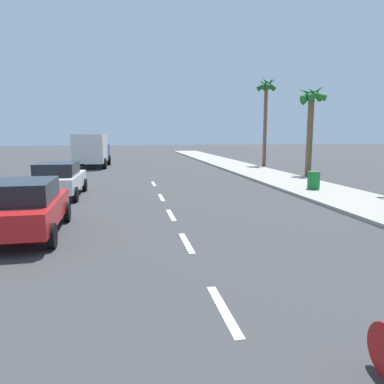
# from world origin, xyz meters

# --- Properties ---
(ground_plane) EXTENTS (160.00, 160.00, 0.00)m
(ground_plane) POSITION_xyz_m (0.00, 20.00, 0.00)
(ground_plane) COLOR #38383A
(sidewalk_strip) EXTENTS (3.60, 80.00, 0.14)m
(sidewalk_strip) POSITION_xyz_m (7.87, 22.00, 0.07)
(sidewalk_strip) COLOR #9E998E
(sidewalk_strip) RESTS_ON ground
(lane_stripe_2) EXTENTS (0.16, 1.80, 0.01)m
(lane_stripe_2) POSITION_xyz_m (0.00, 8.09, 0.00)
(lane_stripe_2) COLOR white
(lane_stripe_2) RESTS_ON ground
(lane_stripe_3) EXTENTS (0.16, 1.80, 0.01)m
(lane_stripe_3) POSITION_xyz_m (0.00, 11.85, 0.00)
(lane_stripe_3) COLOR white
(lane_stripe_3) RESTS_ON ground
(lane_stripe_4) EXTENTS (0.16, 1.80, 0.01)m
(lane_stripe_4) POSITION_xyz_m (0.00, 15.25, 0.00)
(lane_stripe_4) COLOR white
(lane_stripe_4) RESTS_ON ground
(lane_stripe_5) EXTENTS (0.16, 1.80, 0.01)m
(lane_stripe_5) POSITION_xyz_m (0.00, 18.87, 0.00)
(lane_stripe_5) COLOR white
(lane_stripe_5) RESTS_ON ground
(lane_stripe_6) EXTENTS (0.16, 1.80, 0.01)m
(lane_stripe_6) POSITION_xyz_m (0.00, 23.62, 0.00)
(lane_stripe_6) COLOR white
(lane_stripe_6) RESTS_ON ground
(parked_car_red) EXTENTS (2.07, 4.32, 1.57)m
(parked_car_red) POSITION_xyz_m (-4.30, 13.33, 0.84)
(parked_car_red) COLOR red
(parked_car_red) RESTS_ON ground
(parked_car_white) EXTENTS (2.10, 4.45, 1.57)m
(parked_car_white) POSITION_xyz_m (-4.54, 19.88, 0.84)
(parked_car_white) COLOR white
(parked_car_white) RESTS_ON ground
(delivery_truck) EXTENTS (2.88, 6.34, 2.80)m
(delivery_truck) POSITION_xyz_m (-4.40, 35.19, 1.50)
(delivery_truck) COLOR #23478C
(delivery_truck) RESTS_ON ground
(palm_tree_far) EXTENTS (1.94, 1.75, 6.17)m
(palm_tree_far) POSITION_xyz_m (10.61, 25.69, 4.54)
(palm_tree_far) COLOR brown
(palm_tree_far) RESTS_ON ground
(palm_tree_distant) EXTENTS (1.76, 1.88, 7.72)m
(palm_tree_distant) POSITION_xyz_m (10.57, 33.72, 6.04)
(palm_tree_distant) COLOR brown
(palm_tree_distant) RESTS_ON ground
(trash_bin_far) EXTENTS (0.60, 0.60, 0.86)m
(trash_bin_far) POSITION_xyz_m (7.57, 19.29, 0.57)
(trash_bin_far) COLOR #19722D
(trash_bin_far) RESTS_ON sidewalk_strip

